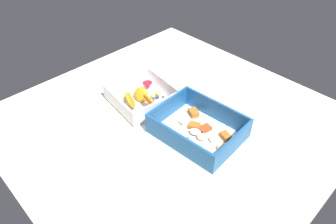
{
  "coord_description": "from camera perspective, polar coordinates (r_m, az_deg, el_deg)",
  "views": [
    {
      "loc": [
        43.41,
        -43.38,
        56.76
      ],
      "look_at": [
        -1.16,
        0.14,
        4.0
      ],
      "focal_mm": 32.96,
      "sensor_mm": 36.0,
      "label": 1
    }
  ],
  "objects": [
    {
      "name": "table_surface",
      "position": [
        0.83,
        0.49,
        -2.0
      ],
      "size": [
        80.0,
        80.0,
        2.0
      ],
      "primitive_type": "cube",
      "color": "beige",
      "rests_on": "ground"
    },
    {
      "name": "pasta_container",
      "position": [
        0.77,
        5.58,
        -3.37
      ],
      "size": [
        21.7,
        17.39,
        6.26
      ],
      "rotation": [
        0.0,
        0.0,
        0.07
      ],
      "color": "white",
      "rests_on": "table_surface"
    },
    {
      "name": "fruit_bowl",
      "position": [
        0.87,
        -4.97,
        2.77
      ],
      "size": [
        17.74,
        17.44,
        6.01
      ],
      "rotation": [
        0.0,
        0.0,
        -0.12
      ],
      "color": "white",
      "rests_on": "table_surface"
    },
    {
      "name": "paper_cup_liner",
      "position": [
        0.97,
        -7.58,
        5.98
      ],
      "size": [
        3.67,
        3.67,
        1.77
      ],
      "primitive_type": "cylinder",
      "color": "white",
      "rests_on": "table_surface"
    }
  ]
}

